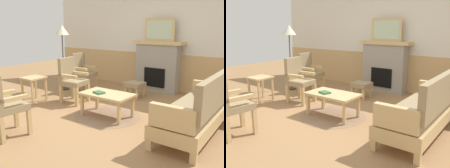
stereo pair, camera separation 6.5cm
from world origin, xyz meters
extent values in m
plane|color=#997047|center=(0.00, 0.00, 0.00)|extent=(14.00, 14.00, 0.00)
cube|color=silver|center=(0.00, 2.60, 1.35)|extent=(7.20, 0.12, 2.70)
cube|color=tan|center=(0.00, 2.53, 0.47)|extent=(7.20, 0.02, 0.95)
cube|color=gray|center=(0.00, 2.35, 0.60)|extent=(1.10, 0.36, 1.20)
cube|color=black|center=(0.00, 2.16, 0.38)|extent=(0.56, 0.02, 0.48)
cube|color=tan|center=(0.00, 2.35, 1.24)|extent=(1.30, 0.44, 0.08)
cube|color=tan|center=(0.00, 2.35, 1.56)|extent=(0.80, 0.03, 0.56)
cube|color=#B2C6A8|center=(0.00, 2.33, 1.56)|extent=(0.68, 0.01, 0.44)
cube|color=tan|center=(1.34, 1.05, 0.08)|extent=(0.08, 0.08, 0.16)
cube|color=tan|center=(1.34, -0.63, 0.08)|extent=(0.08, 0.08, 0.16)
cube|color=tan|center=(1.94, -0.63, 0.08)|extent=(0.08, 0.08, 0.16)
cube|color=tan|center=(1.64, 0.21, 0.26)|extent=(0.70, 1.80, 0.20)
cube|color=#937F5B|center=(1.64, 0.21, 0.42)|extent=(0.60, 1.70, 0.12)
cube|color=#937F5B|center=(1.94, 0.21, 0.73)|extent=(0.10, 1.70, 0.50)
cube|color=tan|center=(1.64, 1.06, 0.53)|extent=(0.60, 0.10, 0.30)
cube|color=tan|center=(1.64, -0.64, 0.53)|extent=(0.60, 0.10, 0.30)
cube|color=tan|center=(-0.33, -0.15, 0.20)|extent=(0.05, 0.05, 0.40)
cube|color=tan|center=(0.51, -0.15, 0.20)|extent=(0.05, 0.05, 0.40)
cube|color=tan|center=(-0.33, 0.29, 0.20)|extent=(0.05, 0.05, 0.40)
cube|color=tan|center=(0.51, 0.29, 0.20)|extent=(0.05, 0.05, 0.40)
cube|color=tan|center=(0.09, 0.07, 0.42)|extent=(0.96, 0.56, 0.04)
cylinder|color=#896B51|center=(0.09, 0.07, 0.00)|extent=(1.24, 1.24, 0.01)
cube|color=#33663D|center=(-0.03, -0.01, 0.46)|extent=(0.24, 0.20, 0.03)
cube|color=tan|center=(-0.30, 1.32, 0.13)|extent=(0.05, 0.05, 0.26)
cube|color=tan|center=(0.00, 1.32, 0.13)|extent=(0.05, 0.05, 0.26)
cube|color=tan|center=(-0.30, 1.62, 0.13)|extent=(0.05, 0.05, 0.26)
cube|color=tan|center=(0.00, 1.62, 0.13)|extent=(0.05, 0.05, 0.26)
cube|color=#937F5B|center=(-0.15, 1.47, 0.31)|extent=(0.40, 0.40, 0.10)
cube|color=tan|center=(-0.83, 0.58, 0.20)|extent=(0.07, 0.07, 0.40)
cube|color=tan|center=(-0.78, 0.17, 0.20)|extent=(0.07, 0.07, 0.40)
cube|color=tan|center=(-1.25, 0.53, 0.20)|extent=(0.07, 0.07, 0.40)
cube|color=tan|center=(-1.20, 0.11, 0.20)|extent=(0.07, 0.07, 0.40)
cube|color=#937F5B|center=(-1.01, 0.35, 0.45)|extent=(0.54, 0.54, 0.10)
cube|color=#937F5B|center=(-1.21, 0.32, 0.74)|extent=(0.14, 0.49, 0.48)
cube|color=tan|center=(-1.04, 0.55, 0.62)|extent=(0.45, 0.12, 0.06)
cube|color=tan|center=(-0.99, 0.15, 0.62)|extent=(0.45, 0.12, 0.06)
cube|color=tan|center=(-1.27, 1.40, 0.20)|extent=(0.07, 0.07, 0.40)
cube|color=tan|center=(-1.23, 0.98, 0.20)|extent=(0.07, 0.07, 0.40)
cube|color=tan|center=(-1.69, 1.36, 0.20)|extent=(0.07, 0.07, 0.40)
cube|color=tan|center=(-1.65, 0.94, 0.20)|extent=(0.07, 0.07, 0.40)
cube|color=#937F5B|center=(-1.46, 1.17, 0.45)|extent=(0.52, 0.52, 0.10)
cube|color=#937F5B|center=(-1.66, 1.15, 0.74)|extent=(0.13, 0.49, 0.48)
cube|color=tan|center=(-1.48, 1.37, 0.62)|extent=(0.44, 0.11, 0.06)
cube|color=tan|center=(-1.44, 0.96, 0.62)|extent=(0.44, 0.11, 0.06)
cube|color=tan|center=(-0.81, -1.23, 0.20)|extent=(0.07, 0.07, 0.40)
cube|color=tan|center=(-0.39, -1.28, 0.20)|extent=(0.07, 0.07, 0.40)
cube|color=tan|center=(-0.43, -1.70, 0.20)|extent=(0.07, 0.07, 0.40)
cube|color=#937F5B|center=(-0.62, -1.46, 0.45)|extent=(0.53, 0.53, 0.10)
cube|color=tan|center=(-0.82, -1.44, 0.62)|extent=(0.12, 0.44, 0.06)
cube|color=tan|center=(-0.42, -1.49, 0.62)|extent=(0.12, 0.44, 0.06)
cube|color=tan|center=(-1.99, 0.06, 0.26)|extent=(0.04, 0.04, 0.52)
cube|color=tan|center=(-1.63, 0.06, 0.26)|extent=(0.04, 0.04, 0.52)
cube|color=tan|center=(-1.99, -0.30, 0.26)|extent=(0.04, 0.04, 0.52)
cube|color=tan|center=(-1.63, -0.30, 0.26)|extent=(0.04, 0.04, 0.52)
cube|color=tan|center=(-1.81, -0.12, 0.54)|extent=(0.44, 0.44, 0.03)
cylinder|color=#332D28|center=(-2.07, 1.02, 0.01)|extent=(0.24, 0.24, 0.03)
cylinder|color=#4C473D|center=(-2.07, 1.02, 0.73)|extent=(0.03, 0.03, 1.40)
cone|color=beige|center=(-2.07, 1.02, 1.55)|extent=(0.36, 0.36, 0.25)
camera|label=1|loc=(2.75, -3.42, 1.63)|focal=39.74mm
camera|label=2|loc=(2.80, -3.38, 1.63)|focal=39.74mm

